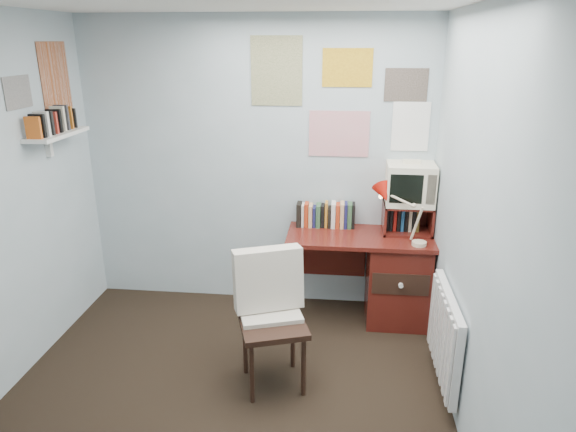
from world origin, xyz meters
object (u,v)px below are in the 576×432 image
Objects in this scene: desk at (390,275)px; tv_riser at (407,218)px; desk_lamp at (421,220)px; radiator at (445,335)px; crt_tv at (410,182)px; wall_shelf at (57,134)px; desk_chair at (273,326)px.

desk is 3.00× the size of tv_riser.
desk is 2.89× the size of desk_lamp.
radiator is (0.17, -1.04, -0.47)m from tv_riser.
radiator is (0.10, -0.75, -0.55)m from desk_lamp.
crt_tv is 1.32m from radiator.
wall_shelf reaches higher than desk.
wall_shelf is at bearing -171.03° from desk_lamp.
desk_lamp is at bearing 97.73° from radiator.
desk_lamp is at bearing 19.61° from desk_chair.
wall_shelf reaches higher than desk_lamp.
desk is at bearing 30.84° from desk_chair.
wall_shelf is (-2.57, -0.38, 1.21)m from desk.
tv_riser is at bearing 30.17° from desk_chair.
desk is 1.94× the size of wall_shelf.
wall_shelf reaches higher than crt_tv.
wall_shelf reaches higher than desk_chair.
desk is 2.87m from wall_shelf.
wall_shelf is (-2.86, 0.55, 1.20)m from radiator.
crt_tv reaches higher than desk_chair.
tv_riser is 0.50× the size of radiator.
crt_tv reaches higher than tv_riser.
desk_chair is 1.54m from tv_riser.
desk is 0.62m from desk_lamp.
desk_lamp is 1.07× the size of crt_tv.
tv_riser reaches higher than radiator.
desk_chair reaches higher than radiator.
crt_tv is at bearing 82.60° from tv_riser.
wall_shelf is (-2.69, -0.51, 0.43)m from crt_tv.
radiator is 1.29× the size of wall_shelf.
wall_shelf reaches higher than radiator.
tv_riser is 1.15m from radiator.
desk_chair is 2.39× the size of crt_tv.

